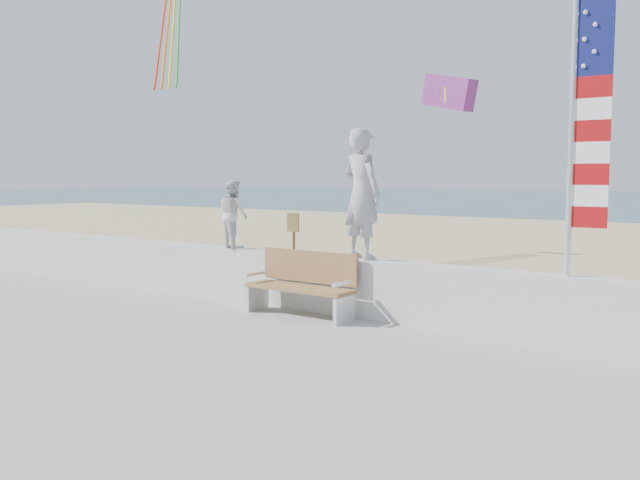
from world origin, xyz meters
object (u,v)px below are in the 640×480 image
Objects in this scene: flag at (583,123)px; adult at (362,194)px; bench at (303,283)px; child at (233,214)px.

adult is at bearing 180.00° from flag.
adult is at bearing 29.84° from bench.
flag reaches higher than bench.
child reaches higher than bench.
child is at bearing 16.24° from adult.
flag reaches higher than adult.
adult reaches higher than bench.
child is 6.04m from flag.
adult reaches higher than child.
bench is (1.88, -0.45, -0.99)m from child.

